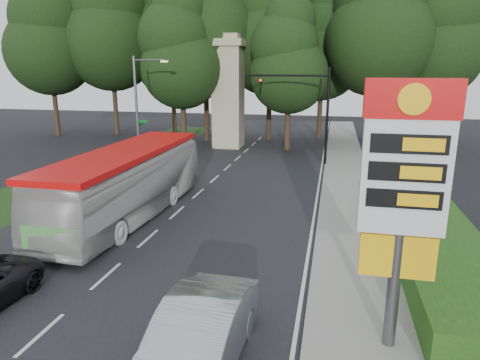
% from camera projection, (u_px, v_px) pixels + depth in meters
% --- Properties ---
extents(ground, '(120.00, 120.00, 0.00)m').
position_uv_depth(ground, '(28.00, 346.00, 11.19)').
color(ground, black).
rests_on(ground, ground).
extents(road_surface, '(14.00, 80.00, 0.02)m').
position_uv_depth(road_surface, '(184.00, 207.00, 22.53)').
color(road_surface, black).
rests_on(road_surface, ground).
extents(sidewalk_right, '(3.00, 80.00, 0.12)m').
position_uv_depth(sidewalk_right, '(350.00, 218.00, 20.75)').
color(sidewalk_right, gray).
rests_on(sidewalk_right, ground).
extents(grass_verge_left, '(5.00, 50.00, 0.02)m').
position_uv_depth(grass_verge_left, '(85.00, 172.00, 30.18)').
color(grass_verge_left, '#193814').
rests_on(grass_verge_left, ground).
extents(hedge, '(3.00, 14.00, 1.20)m').
position_uv_depth(hedge, '(435.00, 244.00, 16.21)').
color(hedge, '#214612').
rests_on(hedge, ground).
extents(gas_station_pylon, '(2.10, 0.45, 6.85)m').
position_uv_depth(gas_station_pylon, '(404.00, 183.00, 10.04)').
color(gas_station_pylon, '#59595E').
rests_on(gas_station_pylon, ground).
extents(traffic_signal_mast, '(6.10, 0.35, 7.20)m').
position_uv_depth(traffic_signal_mast, '(310.00, 102.00, 31.52)').
color(traffic_signal_mast, black).
rests_on(traffic_signal_mast, ground).
extents(streetlight_signs, '(2.75, 0.98, 8.00)m').
position_uv_depth(streetlight_signs, '(139.00, 105.00, 32.33)').
color(streetlight_signs, '#59595E').
rests_on(streetlight_signs, ground).
extents(monument, '(3.00, 3.00, 10.05)m').
position_uv_depth(monument, '(228.00, 91.00, 38.68)').
color(monument, tan).
rests_on(monument, ground).
extents(tree_far_west, '(8.96, 8.96, 17.60)m').
position_uv_depth(tree_far_west, '(48.00, 33.00, 44.28)').
color(tree_far_west, '#2D2116').
rests_on(tree_far_west, ground).
extents(tree_west_mid, '(9.80, 9.80, 19.25)m').
position_uv_depth(tree_west_mid, '(110.00, 23.00, 44.67)').
color(tree_west_mid, '#2D2116').
rests_on(tree_west_mid, ground).
extents(tree_west_near, '(8.40, 8.40, 16.50)m').
position_uv_depth(tree_west_near, '(171.00, 41.00, 45.73)').
color(tree_west_near, '#2D2116').
rests_on(tree_west_near, ground).
extents(tree_center_left, '(10.08, 10.08, 19.80)m').
position_uv_depth(tree_center_left, '(205.00, 15.00, 40.41)').
color(tree_center_left, '#2D2116').
rests_on(tree_center_left, ground).
extents(tree_center_right, '(9.24, 9.24, 18.15)m').
position_uv_depth(tree_center_right, '(270.00, 27.00, 41.30)').
color(tree_center_right, '#2D2116').
rests_on(tree_center_right, ground).
extents(tree_east_near, '(8.12, 8.12, 15.95)m').
position_uv_depth(tree_east_near, '(323.00, 42.00, 42.49)').
color(tree_east_near, '#2D2116').
rests_on(tree_east_near, ground).
extents(tree_east_mid, '(9.52, 9.52, 18.70)m').
position_uv_depth(tree_east_mid, '(381.00, 18.00, 37.25)').
color(tree_east_mid, '#2D2116').
rests_on(tree_east_mid, ground).
extents(tree_far_east, '(8.68, 8.68, 17.05)m').
position_uv_depth(tree_far_east, '(436.00, 31.00, 38.35)').
color(tree_far_east, '#2D2116').
rests_on(tree_far_east, ground).
extents(tree_monument_left, '(7.28, 7.28, 14.30)m').
position_uv_depth(tree_monument_left, '(181.00, 50.00, 37.67)').
color(tree_monument_left, '#2D2116').
rests_on(tree_monument_left, ground).
extents(tree_monument_right, '(6.72, 6.72, 13.20)m').
position_uv_depth(tree_monument_right, '(289.00, 58.00, 36.34)').
color(tree_monument_right, '#2D2116').
rests_on(tree_monument_right, ground).
extents(transit_bus, '(3.23, 12.12, 3.35)m').
position_uv_depth(transit_bus, '(128.00, 184.00, 20.56)').
color(transit_bus, silver).
rests_on(transit_bus, ground).
extents(sedan_silver, '(2.05, 5.36, 1.74)m').
position_uv_depth(sedan_silver, '(197.00, 340.00, 10.04)').
color(sedan_silver, '#AEB1B6').
rests_on(sedan_silver, ground).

